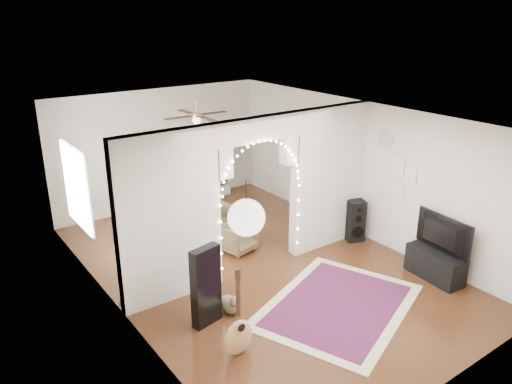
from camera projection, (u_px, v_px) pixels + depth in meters
floor at (257, 266)px, 8.90m from camera, size 7.50×7.50×0.00m
ceiling at (258, 117)px, 7.97m from camera, size 5.00×7.50×0.02m
wall_back at (160, 149)px, 11.29m from camera, size 5.00×0.02×2.70m
wall_front at (455, 291)px, 5.59m from camera, size 5.00×0.02×2.70m
wall_left at (115, 232)px, 7.06m from camera, size 0.02×7.50×2.70m
wall_right at (360, 170)px, 9.82m from camera, size 0.02×7.50×2.70m
divider_wall at (257, 192)px, 8.41m from camera, size 5.00×0.20×2.70m
fairy_lights at (262, 187)px, 8.27m from camera, size 1.64×0.04×1.60m
window at (76, 187)px, 8.39m from camera, size 0.04×1.20×1.40m
wall_clock at (387, 139)px, 9.09m from camera, size 0.03×0.31×0.31m
picture_frames at (401, 175)px, 8.99m from camera, size 0.02×0.50×0.70m
paper_lantern at (246, 218)px, 5.26m from camera, size 0.40×0.40×0.40m
ceiling_fan at (196, 115)px, 9.59m from camera, size 1.10×1.10×0.30m
area_rug at (338, 305)px, 7.71m from camera, size 3.10×2.74×0.02m
guitar_case at (206, 286)px, 7.09m from camera, size 0.49×0.25×1.22m
acoustic_guitar at (238, 324)px, 6.48m from camera, size 0.44×0.19×1.08m
tabby_cat at (230, 304)px, 7.49m from camera, size 0.26×0.57×0.38m
floor_speaker at (355, 221)px, 9.78m from camera, size 0.41×0.38×0.83m
media_console at (435, 265)px, 8.44m from camera, size 0.50×1.03×0.50m
tv at (439, 235)px, 8.25m from camera, size 0.25×1.08×0.62m
bookcase at (203, 172)px, 11.85m from camera, size 1.35×0.48×1.36m
dining_table at (153, 184)px, 11.02m from camera, size 1.31×0.97×0.76m
flower_vase at (153, 177)px, 10.96m from camera, size 0.21×0.21×0.19m
dining_chair_left at (238, 237)px, 9.39m from camera, size 0.71×0.73×0.55m
dining_chair_right at (213, 216)px, 10.36m from camera, size 0.72×0.73×0.55m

